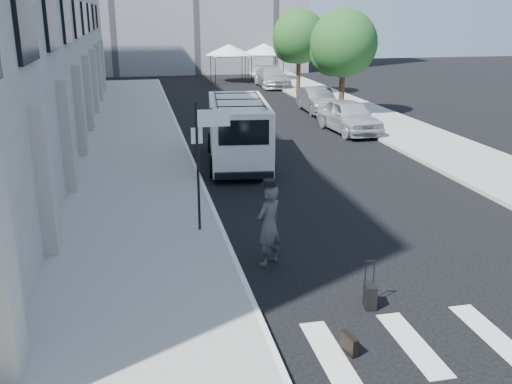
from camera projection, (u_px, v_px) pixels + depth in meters
name	position (u px, v px, depth m)	size (l,w,h in m)	color
ground	(328.00, 276.00, 13.14)	(120.00, 120.00, 0.00)	black
sidewalk_left	(134.00, 138.00, 27.19)	(4.50, 48.00, 0.15)	gray
sidewalk_right	(363.00, 114.00, 33.55)	(4.00, 56.00, 0.15)	gray
sign_pole	(206.00, 139.00, 14.86)	(1.03, 0.07, 3.50)	black
tree_near	(341.00, 46.00, 32.22)	(3.80, 3.83, 6.03)	black
tree_far	(297.00, 39.00, 40.61)	(3.80, 3.83, 6.03)	black
tent_left	(229.00, 50.00, 48.54)	(4.00, 4.00, 3.20)	black
tent_right	(264.00, 49.00, 49.65)	(4.00, 4.00, 3.20)	black
businessman	(269.00, 225.00, 13.49)	(0.73, 0.48, 2.00)	#3C3C3E
briefcase	(349.00, 344.00, 10.17)	(0.12, 0.44, 0.34)	black
suitcase	(370.00, 296.00, 11.68)	(0.28, 0.39, 0.99)	black
cargo_van	(238.00, 131.00, 22.75)	(2.93, 6.87, 2.50)	silver
parked_car_a	(349.00, 116.00, 28.55)	(1.95, 4.83, 1.65)	#B0B3B8
parked_car_b	(317.00, 100.00, 34.22)	(1.56, 4.49, 1.48)	#505156
parked_car_c	(272.00, 77.00, 45.79)	(2.21, 5.43, 1.58)	#A4A8AC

